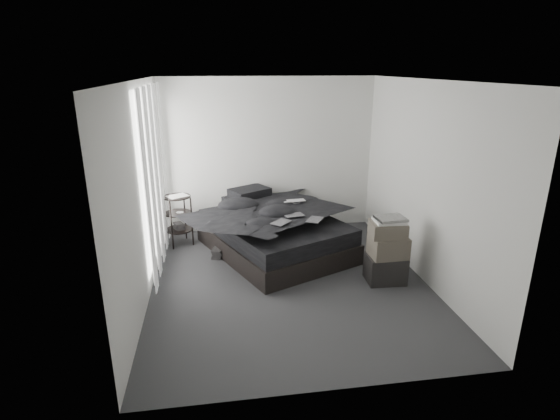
{
  "coord_description": "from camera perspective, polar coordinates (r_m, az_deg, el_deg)",
  "views": [
    {
      "loc": [
        -0.92,
        -5.19,
        2.76
      ],
      "look_at": [
        0.0,
        0.8,
        0.75
      ],
      "focal_mm": 28.0,
      "sensor_mm": 36.0,
      "label": 1
    }
  ],
  "objects": [
    {
      "name": "bed",
      "position": [
        6.79,
        -0.65,
        -4.25
      ],
      "size": [
        2.41,
        2.68,
        0.3
      ],
      "primitive_type": "cube",
      "rotation": [
        0.0,
        0.0,
        0.42
      ],
      "color": "black",
      "rests_on": "floor"
    },
    {
      "name": "laptop",
      "position": [
        6.82,
        1.98,
        1.68
      ],
      "size": [
        0.37,
        0.26,
        0.03
      ],
      "primitive_type": "imported",
      "rotation": [
        0.0,
        0.0,
        0.1
      ],
      "color": "silver",
      "rests_on": "duvet"
    },
    {
      "name": "duvet",
      "position": [
        6.57,
        -0.42,
        -0.28
      ],
      "size": [
        2.24,
        2.37,
        0.26
      ],
      "primitive_type": "imported",
      "rotation": [
        0.0,
        0.0,
        0.42
      ],
      "color": "black",
      "rests_on": "mattress"
    },
    {
      "name": "wall_front",
      "position": [
        3.54,
        7.16,
        -6.19
      ],
      "size": [
        3.6,
        0.01,
        2.6
      ],
      "primitive_type": "cube",
      "color": "silver",
      "rests_on": "ground"
    },
    {
      "name": "ceiling",
      "position": [
        5.27,
        1.37,
        16.61
      ],
      "size": [
        3.6,
        4.2,
        0.01
      ],
      "primitive_type": "cube",
      "color": "white",
      "rests_on": "ground"
    },
    {
      "name": "wall_left",
      "position": [
        5.46,
        -17.69,
        1.96
      ],
      "size": [
        0.01,
        4.2,
        2.6
      ],
      "primitive_type": "cube",
      "color": "silver",
      "rests_on": "ground"
    },
    {
      "name": "box_lower",
      "position": [
        6.05,
        13.59,
        -7.41
      ],
      "size": [
        0.51,
        0.41,
        0.37
      ],
      "primitive_type": "cube",
      "rotation": [
        0.0,
        0.0,
        -0.05
      ],
      "color": "black",
      "rests_on": "floor"
    },
    {
      "name": "pillow_upper",
      "position": [
        7.28,
        -4.0,
        2.3
      ],
      "size": [
        0.75,
        0.68,
        0.14
      ],
      "primitive_type": "cube",
      "rotation": [
        0.0,
        0.0,
        0.52
      ],
      "color": "black",
      "rests_on": "pillow_lower"
    },
    {
      "name": "comic_a",
      "position": [
        5.96,
        0.14,
        -0.9
      ],
      "size": [
        0.32,
        0.33,
        0.01
      ],
      "primitive_type": "cube",
      "rotation": [
        0.0,
        0.0,
        0.8
      ],
      "color": "black",
      "rests_on": "duvet"
    },
    {
      "name": "mattress",
      "position": [
        6.69,
        -0.66,
        -2.15
      ],
      "size": [
        2.33,
        2.6,
        0.23
      ],
      "primitive_type": "cube",
      "rotation": [
        0.0,
        0.0,
        0.42
      ],
      "color": "black",
      "rests_on": "bed"
    },
    {
      "name": "window_left",
      "position": [
        6.31,
        -16.39,
        4.69
      ],
      "size": [
        0.02,
        2.0,
        2.3
      ],
      "primitive_type": "cube",
      "color": "white",
      "rests_on": "wall_left"
    },
    {
      "name": "wall_back",
      "position": [
        7.49,
        -1.52,
        7.11
      ],
      "size": [
        3.6,
        0.01,
        2.6
      ],
      "primitive_type": "cube",
      "color": "silver",
      "rests_on": "ground"
    },
    {
      "name": "floor_books",
      "position": [
        6.68,
        -8.17,
        -5.56
      ],
      "size": [
        0.18,
        0.23,
        0.14
      ],
      "primitive_type": "cube",
      "rotation": [
        0.0,
        0.0,
        -0.17
      ],
      "color": "black",
      "rests_on": "floor"
    },
    {
      "name": "side_stand",
      "position": [
        7.18,
        -13.11,
        -1.35
      ],
      "size": [
        0.56,
        0.56,
        0.8
      ],
      "primitive_type": "cylinder",
      "rotation": [
        0.0,
        0.0,
        0.38
      ],
      "color": "black",
      "rests_on": "floor"
    },
    {
      "name": "art_book_white",
      "position": [
        5.79,
        14.09,
        -1.38
      ],
      "size": [
        0.39,
        0.32,
        0.04
      ],
      "primitive_type": "cube",
      "rotation": [
        0.0,
        0.0,
        -0.05
      ],
      "color": "silver",
      "rests_on": "box_upper"
    },
    {
      "name": "papers",
      "position": [
        7.05,
        -13.23,
        1.76
      ],
      "size": [
        0.38,
        0.36,
        0.02
      ],
      "primitive_type": "cube",
      "rotation": [
        0.0,
        0.0,
        0.56
      ],
      "color": "white",
      "rests_on": "side_stand"
    },
    {
      "name": "comic_b",
      "position": [
        6.26,
        1.81,
        0.09
      ],
      "size": [
        0.31,
        0.23,
        0.01
      ],
      "primitive_type": "cube",
      "rotation": [
        0.0,
        0.0,
        0.21
      ],
      "color": "black",
      "rests_on": "duvet"
    },
    {
      "name": "box_upper",
      "position": [
        5.83,
        13.9,
        -2.45
      ],
      "size": [
        0.47,
        0.4,
        0.19
      ],
      "primitive_type": "cube",
      "rotation": [
        0.0,
        0.0,
        -0.1
      ],
      "color": "#544D42",
      "rests_on": "box_mid"
    },
    {
      "name": "pillow_lower",
      "position": [
        7.31,
        -4.57,
        1.17
      ],
      "size": [
        0.79,
        0.68,
        0.15
      ],
      "primitive_type": "cube",
      "rotation": [
        0.0,
        0.0,
        0.42
      ],
      "color": "black",
      "rests_on": "mattress"
    },
    {
      "name": "wall_right",
      "position": [
        6.04,
        18.39,
        3.41
      ],
      "size": [
        0.01,
        4.2,
        2.6
      ],
      "primitive_type": "cube",
      "color": "silver",
      "rests_on": "ground"
    },
    {
      "name": "art_book_snake",
      "position": [
        5.78,
        14.25,
        -1.07
      ],
      "size": [
        0.38,
        0.31,
        0.03
      ],
      "primitive_type": "cube",
      "rotation": [
        0.0,
        0.0,
        0.06
      ],
      "color": "silver",
      "rests_on": "art_book_white"
    },
    {
      "name": "floor",
      "position": [
        5.95,
        1.18,
        -9.3
      ],
      "size": [
        3.6,
        4.2,
        0.01
      ],
      "primitive_type": "cube",
      "color": "#333336",
      "rests_on": "ground"
    },
    {
      "name": "comic_c",
      "position": [
        6.09,
        4.59,
        -0.43
      ],
      "size": [
        0.3,
        0.33,
        0.01
      ],
      "primitive_type": "cube",
      "rotation": [
        0.0,
        0.0,
        1.03
      ],
      "color": "black",
      "rests_on": "duvet"
    },
    {
      "name": "box_mid",
      "position": [
        5.91,
        13.96,
        -4.63
      ],
      "size": [
        0.47,
        0.38,
        0.28
      ],
      "primitive_type": "cube",
      "rotation": [
        0.0,
        0.0,
        0.02
      ],
      "color": "#544D42",
      "rests_on": "box_lower"
    },
    {
      "name": "curtain_left",
      "position": [
        6.32,
        -15.89,
        4.1
      ],
      "size": [
        0.06,
        2.12,
        2.48
      ],
      "primitive_type": "cube",
      "color": "white",
      "rests_on": "wall_left"
    }
  ]
}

